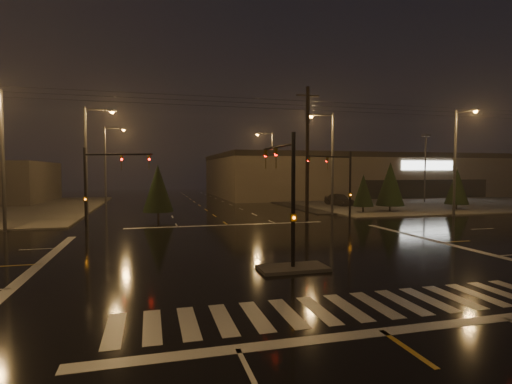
{
  "coord_description": "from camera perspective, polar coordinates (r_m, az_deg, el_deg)",
  "views": [
    {
      "loc": [
        -6.0,
        -20.26,
        4.32
      ],
      "look_at": [
        0.47,
        4.06,
        3.0
      ],
      "focal_mm": 28.0,
      "sensor_mm": 36.0,
      "label": 1
    }
  ],
  "objects": [
    {
      "name": "ground",
      "position": [
        21.57,
        1.58,
        -8.55
      ],
      "size": [
        140.0,
        140.0,
        0.0
      ],
      "primitive_type": "plane",
      "color": "black",
      "rests_on": "ground"
    },
    {
      "name": "sidewalk_ne",
      "position": [
        61.97,
        20.66,
        -1.13
      ],
      "size": [
        36.0,
        36.0,
        0.12
      ],
      "primitive_type": "cube",
      "color": "#44413D",
      "rests_on": "ground"
    },
    {
      "name": "median_island",
      "position": [
        17.85,
        5.3,
        -10.77
      ],
      "size": [
        3.0,
        1.6,
        0.15
      ],
      "primitive_type": "cube",
      "color": "#44413D",
      "rests_on": "ground"
    },
    {
      "name": "crosswalk",
      "position": [
        13.47,
        12.95,
        -15.75
      ],
      "size": [
        15.0,
        2.6,
        0.01
      ],
      "primitive_type": "cube",
      "color": "beige",
      "rests_on": "ground"
    },
    {
      "name": "stop_bar_near",
      "position": [
        11.85,
        17.71,
        -18.49
      ],
      "size": [
        16.0,
        0.5,
        0.01
      ],
      "primitive_type": "cube",
      "color": "beige",
      "rests_on": "ground"
    },
    {
      "name": "stop_bar_far",
      "position": [
        32.12,
        -4.02,
        -4.72
      ],
      "size": [
        16.0,
        0.5,
        0.01
      ],
      "primitive_type": "cube",
      "color": "beige",
      "rests_on": "ground"
    },
    {
      "name": "parking_lot",
      "position": [
        63.47,
        25.38,
        -1.16
      ],
      "size": [
        50.0,
        24.0,
        0.08
      ],
      "primitive_type": "cube",
      "color": "black",
      "rests_on": "ground"
    },
    {
      "name": "retail_building",
      "position": [
        77.91,
        16.86,
        2.52
      ],
      "size": [
        60.2,
        28.3,
        7.2
      ],
      "color": "brown",
      "rests_on": "ground"
    },
    {
      "name": "signal_mast_median",
      "position": [
        18.22,
        4.34,
        1.21
      ],
      "size": [
        0.25,
        4.59,
        6.0
      ],
      "color": "black",
      "rests_on": "ground"
    },
    {
      "name": "signal_mast_ne",
      "position": [
        34.13,
        12.12,
        2.05
      ],
      "size": [
        4.84,
        1.86,
        6.0
      ],
      "color": "black",
      "rests_on": "ground"
    },
    {
      "name": "signal_mast_nw",
      "position": [
        30.6,
        -21.48,
        1.8
      ],
      "size": [
        4.84,
        1.86,
        6.0
      ],
      "color": "black",
      "rests_on": "ground"
    },
    {
      "name": "streetlight_1",
      "position": [
        38.64,
        -22.69,
        4.97
      ],
      "size": [
        2.77,
        0.32,
        10.0
      ],
      "color": "#38383A",
      "rests_on": "ground"
    },
    {
      "name": "streetlight_2",
      "position": [
        54.53,
        -20.42,
        4.37
      ],
      "size": [
        2.77,
        0.32,
        10.0
      ],
      "color": "#38383A",
      "rests_on": "ground"
    },
    {
      "name": "streetlight_3",
      "position": [
        40.16,
        10.48,
        5.07
      ],
      "size": [
        2.77,
        0.32,
        10.0
      ],
      "color": "#38383A",
      "rests_on": "ground"
    },
    {
      "name": "streetlight_4",
      "position": [
        58.85,
        2.08,
        4.44
      ],
      "size": [
        2.77,
        0.32,
        10.0
      ],
      "color": "#38383A",
      "rests_on": "ground"
    },
    {
      "name": "streetlight_5",
      "position": [
        33.03,
        -32.65,
        5.1
      ],
      "size": [
        0.32,
        2.77,
        10.0
      ],
      "color": "#38383A",
      "rests_on": "ground"
    },
    {
      "name": "streetlight_6",
      "position": [
        42.13,
        26.85,
        4.7
      ],
      "size": [
        0.32,
        2.77,
        10.0
      ],
      "color": "#38383A",
      "rests_on": "ground"
    },
    {
      "name": "utility_pole_1",
      "position": [
        37.06,
        7.35,
        5.78
      ],
      "size": [
        2.2,
        0.32,
        12.0
      ],
      "color": "black",
      "rests_on": "ground"
    },
    {
      "name": "conifer_0",
      "position": [
        42.44,
        15.09,
        0.22
      ],
      "size": [
        2.1,
        2.1,
        3.99
      ],
      "color": "black",
      "rests_on": "ground"
    },
    {
      "name": "conifer_1",
      "position": [
        44.22,
        18.63,
        1.11
      ],
      "size": [
        2.93,
        2.93,
        5.27
      ],
      "color": "black",
      "rests_on": "ground"
    },
    {
      "name": "conifer_2",
      "position": [
        48.9,
        26.77,
        0.74
      ],
      "size": [
        2.51,
        2.51,
        4.63
      ],
      "color": "black",
      "rests_on": "ground"
    },
    {
      "name": "conifer_3",
      "position": [
        36.45,
        -13.83,
        0.53
      ],
      "size": [
        2.69,
        2.69,
        4.91
      ],
      "color": "black",
      "rests_on": "ground"
    },
    {
      "name": "car_parked",
      "position": [
        50.38,
        11.79,
        -1.07
      ],
      "size": [
        2.39,
        4.85,
        1.59
      ],
      "primitive_type": "imported",
      "rotation": [
        0.0,
        0.0,
        0.11
      ],
      "color": "black",
      "rests_on": "ground"
    }
  ]
}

